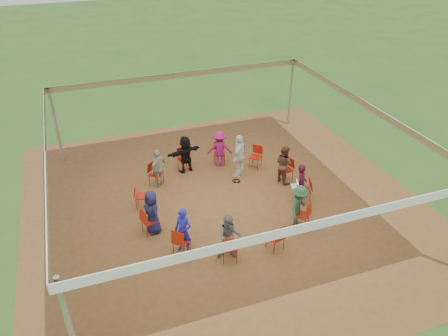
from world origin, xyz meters
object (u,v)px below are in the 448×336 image
object	(u,v)px
chair_1	(286,170)
person_seated_2	(220,149)
laptop	(296,185)
chair_11	(302,215)
chair_10	(275,237)
person_seated_6	(183,231)
chair_0	(304,190)
chair_4	(184,159)
person_seated_7	(229,237)
chair_7	(150,221)
standing_person	(239,156)
person_seated_1	(284,164)
chair_6	(142,196)
cable_coil	(236,181)
chair_9	(230,247)
person_seated_4	(158,168)
person_seated_8	(299,207)
chair_5	(156,174)
person_seated_0	(301,183)
person_seated_5	(152,212)
chair_2	(255,157)
person_seated_3	(185,154)
chair_3	(219,154)

from	to	relation	value
chair_1	person_seated_2	xyz separation A→B (m)	(-1.91, 1.85, 0.28)
laptop	chair_11	bearing A→B (deg)	176.53
chair_10	person_seated_6	distance (m)	2.68
chair_0	chair_4	xyz separation A→B (m)	(-3.25, 3.41, 0.00)
person_seated_7	chair_4	bearing A→B (deg)	105.35
person_seated_2	person_seated_7	xyz separation A→B (m)	(-1.46, -4.99, 0.00)
chair_7	standing_person	xyz separation A→B (m)	(3.82, 2.20, 0.39)
person_seated_1	person_seated_2	bearing A→B (deg)	30.00
chair_6	cable_coil	world-z (taller)	chair_6
chair_6	chair_9	distance (m)	3.85
person_seated_6	person_seated_4	bearing A→B (deg)	135.00
person_seated_8	chair_7	bearing A→B (deg)	120.75
person_seated_8	cable_coil	bearing A→B (deg)	62.33
person_seated_1	chair_11	bearing A→B (deg)	152.24
chair_1	person_seated_8	distance (m)	2.68
chair_1	chair_9	size ratio (longest dim) A/B	1.00
chair_5	person_seated_0	bearing A→B (deg)	104.65
chair_11	person_seated_5	distance (m)	4.62
person_seated_2	person_seated_7	world-z (taller)	same
standing_person	person_seated_4	bearing A→B (deg)	-51.05
chair_0	chair_1	bearing A→B (deg)	15.00
person_seated_8	laptop	bearing A→B (deg)	21.84
chair_7	laptop	bearing A→B (deg)	75.84
chair_5	person_seated_4	distance (m)	0.31
chair_4	person_seated_2	world-z (taller)	person_seated_2
person_seated_0	person_seated_2	size ratio (longest dim) A/B	1.00
chair_5	laptop	bearing A→B (deg)	104.16
chair_11	person_seated_6	world-z (taller)	person_seated_6
person_seated_0	cable_coil	bearing A→B (deg)	55.91
chair_2	person_seated_2	xyz separation A→B (m)	(-1.24, 0.62, 0.28)
chair_7	person_seated_8	world-z (taller)	person_seated_8
person_seated_1	chair_4	bearing A→B (deg)	43.71
person_seated_1	person_seated_6	xyz separation A→B (m)	(-4.41, -2.41, 0.00)
chair_9	person_seated_0	bearing A→B (deg)	46.29
chair_10	laptop	xyz separation A→B (m)	(1.70, 1.96, 0.23)
standing_person	person_seated_2	bearing A→B (deg)	-109.74
chair_9	person_seated_6	size ratio (longest dim) A/B	0.62
person_seated_1	chair_1	bearing A→B (deg)	-90.00
chair_6	chair_11	bearing A→B (deg)	75.00
chair_2	chair_6	world-z (taller)	same
chair_0	chair_11	distance (m)	1.41
person_seated_5	person_seated_6	xyz separation A→B (m)	(0.65, -1.18, 0.00)
person_seated_3	standing_person	bearing A→B (deg)	137.76
chair_11	person_seated_3	distance (m)	5.15
person_seated_1	person_seated_3	world-z (taller)	same
chair_3	person_seated_1	distance (m)	2.68
person_seated_5	person_seated_3	bearing A→B (deg)	135.00
person_seated_2	person_seated_5	distance (m)	4.51
chair_3	cable_coil	xyz separation A→B (m)	(0.15, -1.44, -0.43)
chair_9	chair_2	bearing A→B (deg)	75.00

